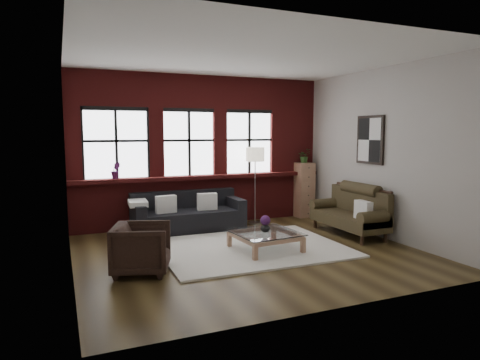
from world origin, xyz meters
name	(u,v)px	position (x,y,z in m)	size (l,w,h in m)	color
floor	(248,252)	(0.00, 0.00, 0.00)	(5.50, 5.50, 0.00)	#3C2D16
ceiling	(249,56)	(0.00, 0.00, 3.20)	(5.50, 5.50, 0.00)	white
wall_back	(202,151)	(0.00, 2.50, 1.60)	(5.50, 5.50, 0.00)	#B4AEA7
wall_front	(341,169)	(0.00, -2.50, 1.60)	(5.50, 5.50, 0.00)	#B4AEA7
wall_left	(68,161)	(-2.75, 0.00, 1.60)	(5.00, 5.00, 0.00)	#B4AEA7
wall_right	(382,153)	(2.75, 0.00, 1.60)	(5.00, 5.00, 0.00)	#B4AEA7
brick_backwall	(203,151)	(0.00, 2.44, 1.60)	(5.50, 0.12, 3.20)	maroon
sill_ledge	(204,177)	(0.00, 2.35, 1.04)	(5.50, 0.30, 0.08)	maroon
window_left	(116,145)	(-1.80, 2.45, 1.75)	(1.38, 0.10, 1.50)	black
window_mid	(189,144)	(-0.30, 2.45, 1.75)	(1.38, 0.10, 1.50)	black
window_right	(249,143)	(1.10, 2.45, 1.75)	(1.38, 0.10, 1.50)	black
wall_poster	(370,140)	(2.72, 0.30, 1.85)	(0.05, 0.74, 0.94)	black
shag_rug	(251,248)	(0.12, 0.18, 0.02)	(3.10, 2.44, 0.03)	white
dark_sofa	(188,211)	(-0.49, 1.90, 0.40)	(2.22, 0.90, 0.81)	black
pillow_a	(166,204)	(-0.97, 1.80, 0.59)	(0.40, 0.14, 0.34)	white
pillow_b	(207,202)	(-0.12, 1.80, 0.59)	(0.40, 0.14, 0.34)	white
vintage_settee	(348,211)	(2.30, 0.36, 0.47)	(0.78, 1.76, 0.94)	#362D19
pillow_settee	(363,210)	(2.22, -0.17, 0.58)	(0.14, 0.38, 0.34)	white
armchair	(142,249)	(-1.83, -0.38, 0.36)	(0.76, 0.78, 0.71)	black
coffee_table	(265,242)	(0.28, -0.06, 0.16)	(1.02, 1.02, 0.35)	#A7785A
vase	(265,227)	(0.28, -0.06, 0.42)	(0.16, 0.16, 0.16)	#B2B2B2
flowers	(265,220)	(0.28, -0.06, 0.53)	(0.17, 0.17, 0.17)	#53205D
drawer_chest	(304,190)	(2.43, 2.25, 0.64)	(0.40, 0.40, 1.29)	#A7785A
potted_plant_top	(304,156)	(2.43, 2.25, 1.45)	(0.30, 0.26, 0.33)	#2D5923
floor_lamp	(255,182)	(1.05, 1.99, 0.91)	(0.40, 0.40, 1.82)	#A5A5A8
sill_plant	(116,170)	(-1.84, 2.32, 1.25)	(0.18, 0.15, 0.33)	#53205D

